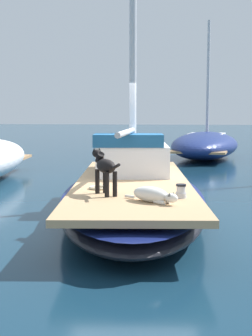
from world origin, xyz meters
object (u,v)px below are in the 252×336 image
(dog_black, at_px, (105,167))
(coiled_rope, at_px, (99,188))
(deck_winch, at_px, (181,192))
(sailboat_main, at_px, (133,198))
(moored_boat_far_astern, at_px, (205,145))
(dog_white, at_px, (153,195))

(dog_black, relative_size, coiled_rope, 2.56)
(deck_winch, bearing_deg, dog_black, 171.99)
(deck_winch, bearing_deg, sailboat_main, 117.74)
(sailboat_main, distance_m, moored_boat_far_astern, 11.32)
(dog_black, xyz_separation_m, moored_boat_far_astern, (2.00, 12.75, -0.51))
(dog_white, distance_m, dog_black, 1.00)
(sailboat_main, relative_size, dog_black, 9.02)
(coiled_rope, bearing_deg, dog_black, -69.62)
(dog_black, height_order, coiled_rope, dog_black)
(deck_winch, relative_size, moored_boat_far_astern, 0.03)
(dog_black, height_order, deck_winch, dog_black)
(sailboat_main, xyz_separation_m, moored_boat_far_astern, (1.74, 11.18, 0.23))
(deck_winch, height_order, moored_boat_far_astern, moored_boat_far_astern)
(coiled_rope, xyz_separation_m, moored_boat_far_astern, (2.19, 12.23, -0.11))
(moored_boat_far_astern, bearing_deg, dog_white, -95.26)
(deck_winch, bearing_deg, dog_white, -136.20)
(dog_black, distance_m, coiled_rope, 0.68)
(dog_white, height_order, dog_black, dog_black)
(sailboat_main, height_order, moored_boat_far_astern, moored_boat_far_astern)
(dog_black, relative_size, moored_boat_far_astern, 0.13)
(moored_boat_far_astern, bearing_deg, sailboat_main, -98.85)
(deck_winch, distance_m, moored_boat_far_astern, 12.94)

